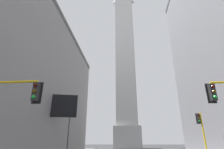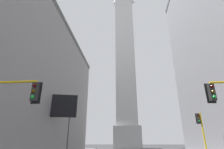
# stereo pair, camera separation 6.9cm
# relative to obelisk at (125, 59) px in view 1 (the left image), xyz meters

# --- Properties ---
(building_left) EXTENTS (21.43, 47.28, 25.01)m
(building_left) POSITION_rel_obelisk_xyz_m (-22.39, -31.61, -18.92)
(building_left) COLOR gray
(building_left) RESTS_ON ground_plane
(obelisk) EXTENTS (8.61, 8.61, 66.04)m
(obelisk) POSITION_rel_obelisk_xyz_m (0.00, 0.00, 0.00)
(obelisk) COLOR silver
(obelisk) RESTS_ON ground_plane
(traffic_light_mid_right) EXTENTS (0.76, 0.53, 5.35)m
(traffic_light_mid_right) POSITION_rel_obelisk_xyz_m (9.44, -35.70, -27.90)
(traffic_light_mid_right) COLOR yellow
(traffic_light_mid_right) RESTS_ON ground_plane
(billboard_sign) EXTENTS (6.16, 1.72, 9.04)m
(billboard_sign) POSITION_rel_obelisk_xyz_m (-10.96, -32.81, -24.40)
(billboard_sign) COLOR #3F3F42
(billboard_sign) RESTS_ON ground_plane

